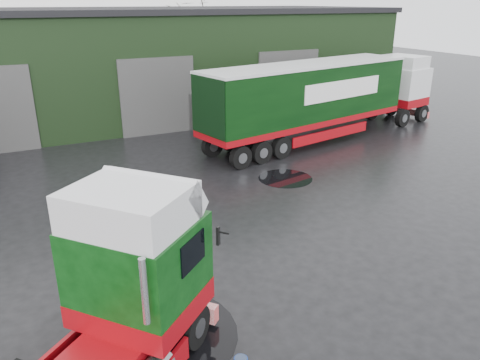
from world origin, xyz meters
name	(u,v)px	position (x,y,z in m)	size (l,w,h in m)	color
ground	(244,264)	(0.00, 0.00, 0.00)	(100.00, 100.00, 0.00)	black
warehouse	(128,61)	(2.00, 20.00, 3.16)	(32.40, 12.40, 6.30)	black
hero_tractor	(82,319)	(-4.50, -3.00, 1.81)	(2.48, 5.83, 3.62)	#0A370E
lorry_right	(307,104)	(8.00, 9.00, 1.98)	(2.61, 15.10, 3.97)	silver
tree_back_b	(191,37)	(10.00, 30.00, 3.75)	(4.40, 4.40, 7.50)	black
puddle_0	(156,336)	(-3.00, -1.78, 0.00)	(3.53, 3.53, 0.01)	black
puddle_1	(285,178)	(4.47, 5.13, 0.00)	(2.18, 2.18, 0.01)	black
puddle_4	(152,311)	(-2.82, -0.89, 0.00)	(2.70, 2.70, 0.01)	black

